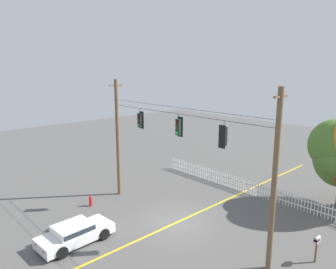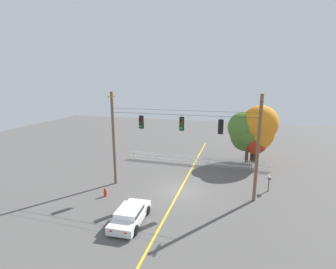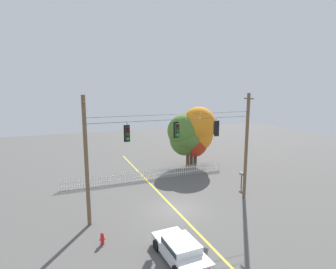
# 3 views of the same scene
# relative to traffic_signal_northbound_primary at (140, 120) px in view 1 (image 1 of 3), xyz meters

# --- Properties ---
(ground) EXTENTS (80.00, 80.00, 0.00)m
(ground) POSITION_rel_traffic_signal_northbound_primary_xyz_m (3.61, -0.01, -6.18)
(ground) COLOR #565451
(lane_centerline_stripe) EXTENTS (0.16, 36.00, 0.01)m
(lane_centerline_stripe) POSITION_rel_traffic_signal_northbound_primary_xyz_m (3.61, -0.01, -6.17)
(lane_centerline_stripe) COLOR gold
(lane_centerline_stripe) RESTS_ON ground
(signal_support_span) EXTENTS (13.08, 1.10, 8.86)m
(signal_support_span) POSITION_rel_traffic_signal_northbound_primary_xyz_m (3.61, -0.01, -1.65)
(signal_support_span) COLOR brown
(signal_support_span) RESTS_ON ground
(traffic_signal_northbound_primary) EXTENTS (0.43, 0.38, 1.41)m
(traffic_signal_northbound_primary) POSITION_rel_traffic_signal_northbound_primary_xyz_m (0.00, 0.00, 0.00)
(traffic_signal_northbound_primary) COLOR black
(traffic_signal_westbound_side) EXTENTS (0.43, 0.38, 1.39)m
(traffic_signal_westbound_side) POSITION_rel_traffic_signal_northbound_primary_xyz_m (3.72, 0.00, 0.03)
(traffic_signal_westbound_side) COLOR black
(traffic_signal_northbound_secondary) EXTENTS (0.43, 0.38, 1.44)m
(traffic_signal_northbound_secondary) POSITION_rel_traffic_signal_northbound_primary_xyz_m (7.03, -0.02, -0.01)
(traffic_signal_northbound_secondary) COLOR black
(white_picket_fence) EXTENTS (16.87, 0.06, 1.09)m
(white_picket_fence) POSITION_rel_traffic_signal_northbound_primary_xyz_m (3.86, 7.46, -5.63)
(white_picket_fence) COLOR white
(white_picket_fence) RESTS_ON ground
(parked_car) EXTENTS (2.11, 4.25, 1.15)m
(parked_car) POSITION_rel_traffic_signal_northbound_primary_xyz_m (1.41, -5.85, -5.57)
(parked_car) COLOR white
(parked_car) RESTS_ON ground
(fire_hydrant) EXTENTS (0.38, 0.22, 0.75)m
(fire_hydrant) POSITION_rel_traffic_signal_northbound_primary_xyz_m (-2.35, -2.77, -5.81)
(fire_hydrant) COLOR red
(fire_hydrant) RESTS_ON ground
(roadside_mailbox) EXTENTS (0.25, 0.44, 1.42)m
(roadside_mailbox) POSITION_rel_traffic_signal_northbound_primary_xyz_m (11.37, 2.20, -5.02)
(roadside_mailbox) COLOR brown
(roadside_mailbox) RESTS_ON ground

